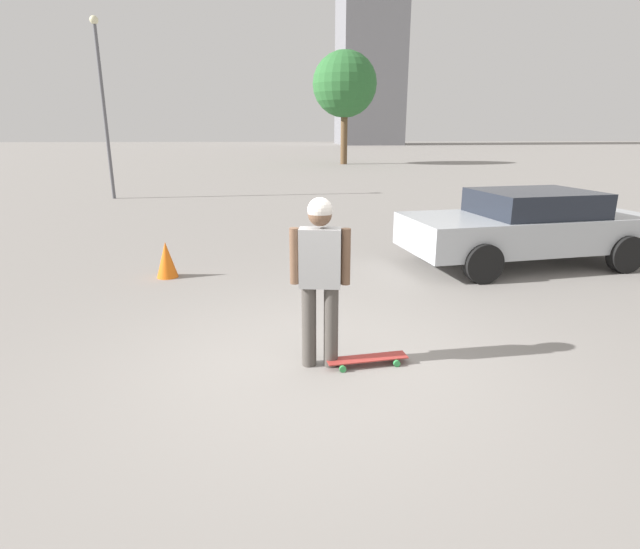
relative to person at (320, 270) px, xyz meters
The scene contains 8 objects.
ground_plane 1.04m from the person, ahead, with size 220.00×220.00×0.00m, color gray.
person is the anchor object (origin of this frame).
skateboard 1.09m from the person, ahead, with size 0.88×0.33×0.08m.
car_parked_near 5.60m from the person, 43.13° to the left, with size 4.63×2.49×1.34m.
building_block_distant 90.46m from the person, 79.92° to the left, with size 10.17×15.51×38.18m.
tree_distant 33.09m from the person, 82.35° to the left, with size 4.54×4.54×7.80m.
traffic_cone 4.22m from the person, 123.45° to the left, with size 0.35×0.35×0.60m.
lamp_post 15.54m from the person, 114.59° to the left, with size 0.28×0.28×6.03m.
Camera 1 is at (-0.38, -4.76, 2.37)m, focal length 28.00 mm.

